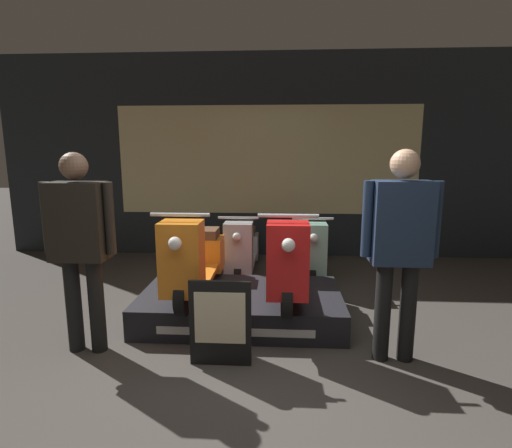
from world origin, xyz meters
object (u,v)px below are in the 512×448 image
object	(u,v)px
scooter_backrow_0	(243,249)
person_right_browsing	(400,239)
scooter_display_left	(195,259)
price_sign_board	(220,323)
scooter_backrow_1	(309,250)
scooter_display_right	(286,261)
person_left_browsing	(80,237)

from	to	relation	value
scooter_backrow_0	person_right_browsing	bearing A→B (deg)	-57.14
scooter_backrow_0	person_right_browsing	xyz separation A→B (m)	(1.46, -2.26, 0.67)
scooter_display_left	person_right_browsing	bearing A→B (deg)	-20.51
price_sign_board	person_right_browsing	bearing A→B (deg)	6.94
scooter_backrow_0	person_right_browsing	size ratio (longest dim) A/B	0.92
scooter_backrow_1	price_sign_board	distance (m)	2.58
scooter_display_left	scooter_display_right	world-z (taller)	same
scooter_display_right	price_sign_board	xyz separation A→B (m)	(-0.53, -0.84, -0.29)
person_right_browsing	scooter_backrow_0	bearing A→B (deg)	122.86
person_right_browsing	price_sign_board	xyz separation A→B (m)	(-1.41, -0.17, -0.67)
person_left_browsing	scooter_backrow_1	bearing A→B (deg)	47.68
person_left_browsing	scooter_display_left	bearing A→B (deg)	39.35
price_sign_board	scooter_backrow_0	bearing A→B (deg)	91.13
scooter_display_left	scooter_display_right	size ratio (longest dim) A/B	1.00
scooter_backrow_1	person_right_browsing	world-z (taller)	person_right_browsing
scooter_display_left	person_left_browsing	bearing A→B (deg)	-140.65
scooter_display_left	scooter_backrow_1	world-z (taller)	scooter_display_left
scooter_display_left	scooter_backrow_1	distance (m)	2.04
scooter_display_left	person_left_browsing	size ratio (longest dim) A/B	0.94
scooter_display_right	person_left_browsing	size ratio (longest dim) A/B	0.94
person_left_browsing	price_sign_board	bearing A→B (deg)	-8.24
person_left_browsing	person_right_browsing	bearing A→B (deg)	-0.00
scooter_display_right	scooter_backrow_1	xyz separation A→B (m)	(0.34, 1.59, -0.29)
person_left_browsing	scooter_backrow_0	bearing A→B (deg)	63.25
scooter_backrow_0	person_left_browsing	bearing A→B (deg)	-116.75
scooter_backrow_0	scooter_display_left	bearing A→B (deg)	-101.53
scooter_display_left	scooter_display_right	bearing A→B (deg)	0.00
scooter_display_right	scooter_backrow_0	xyz separation A→B (m)	(-0.58, 1.59, -0.29)
person_left_browsing	price_sign_board	xyz separation A→B (m)	(1.19, -0.17, -0.65)
scooter_backrow_0	scooter_backrow_1	bearing A→B (deg)	0.00
scooter_backrow_1	person_left_browsing	size ratio (longest dim) A/B	0.94
scooter_backrow_0	person_right_browsing	distance (m)	2.77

